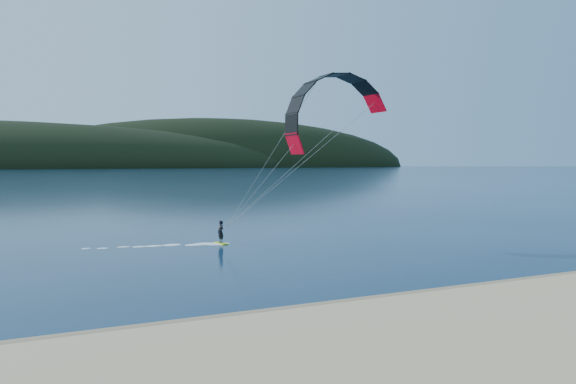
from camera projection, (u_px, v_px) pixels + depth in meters
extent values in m
plane|color=#071D36|center=(318.00, 352.00, 19.49)|extent=(1800.00, 1800.00, 0.00)
cube|color=#896E50|center=(266.00, 318.00, 23.54)|extent=(220.00, 2.50, 0.10)
ellipsoid|color=black|center=(225.00, 167.00, 816.32)|extent=(600.00, 240.00, 140.00)
cube|color=#BCDF1A|center=(221.00, 243.00, 45.34)|extent=(0.80, 1.53, 0.08)
imported|color=black|center=(221.00, 232.00, 45.30)|extent=(0.58, 0.74, 1.80)
cylinder|color=gray|center=(280.00, 179.00, 44.09)|extent=(0.02, 0.02, 12.02)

